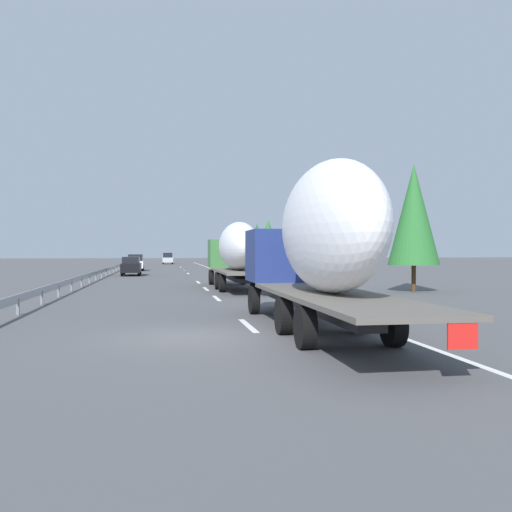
# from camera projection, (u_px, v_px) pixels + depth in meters

# --- Properties ---
(ground_plane) EXTENTS (260.00, 260.00, 0.00)m
(ground_plane) POSITION_uv_depth(u_px,v_px,m) (171.00, 275.00, 54.77)
(ground_plane) COLOR #4C4C4F
(lane_stripe_0) EXTENTS (3.20, 0.20, 0.01)m
(lane_stripe_0) POSITION_uv_depth(u_px,v_px,m) (248.00, 325.00, 17.58)
(lane_stripe_0) COLOR white
(lane_stripe_0) RESTS_ON ground_plane
(lane_stripe_1) EXTENTS (3.20, 0.20, 0.01)m
(lane_stripe_1) POSITION_uv_depth(u_px,v_px,m) (217.00, 298.00, 27.72)
(lane_stripe_1) COLOR white
(lane_stripe_1) RESTS_ON ground_plane
(lane_stripe_2) EXTENTS (3.20, 0.20, 0.01)m
(lane_stripe_2) POSITION_uv_depth(u_px,v_px,m) (206.00, 289.00, 34.48)
(lane_stripe_2) COLOR white
(lane_stripe_2) RESTS_ON ground_plane
(lane_stripe_3) EXTENTS (3.20, 0.20, 0.01)m
(lane_stripe_3) POSITION_uv_depth(u_px,v_px,m) (198.00, 282.00, 41.87)
(lane_stripe_3) COLOR white
(lane_stripe_3) RESTS_ON ground_plane
(lane_stripe_4) EXTENTS (3.20, 0.20, 0.01)m
(lane_stripe_4) POSITION_uv_depth(u_px,v_px,m) (188.00, 273.00, 58.10)
(lane_stripe_4) COLOR white
(lane_stripe_4) RESTS_ON ground_plane
(lane_stripe_5) EXTENTS (3.20, 0.20, 0.01)m
(lane_stripe_5) POSITION_uv_depth(u_px,v_px,m) (184.00, 270.00, 68.14)
(lane_stripe_5) COLOR white
(lane_stripe_5) RESTS_ON ground_plane
(lane_stripe_6) EXTENTS (3.20, 0.20, 0.01)m
(lane_stripe_6) POSITION_uv_depth(u_px,v_px,m) (184.00, 270.00, 69.50)
(lane_stripe_6) COLOR white
(lane_stripe_6) RESTS_ON ground_plane
(lane_stripe_7) EXTENTS (3.20, 0.20, 0.01)m
(lane_stripe_7) POSITION_uv_depth(u_px,v_px,m) (179.00, 265.00, 90.55)
(lane_stripe_7) COLOR white
(lane_stripe_7) RESTS_ON ground_plane
(lane_stripe_8) EXTENTS (3.20, 0.20, 0.01)m
(lane_stripe_8) POSITION_uv_depth(u_px,v_px,m) (181.00, 267.00, 81.38)
(lane_stripe_8) COLOR white
(lane_stripe_8) RESTS_ON ground_plane
(lane_stripe_9) EXTENTS (3.20, 0.20, 0.01)m
(lane_stripe_9) POSITION_uv_depth(u_px,v_px,m) (179.00, 265.00, 91.18)
(lane_stripe_9) COLOR white
(lane_stripe_9) RESTS_ON ground_plane
(edge_line_right) EXTENTS (110.00, 0.20, 0.01)m
(edge_line_right) POSITION_uv_depth(u_px,v_px,m) (222.00, 273.00, 60.60)
(edge_line_right) COLOR white
(edge_line_right) RESTS_ON ground_plane
(truck_lead) EXTENTS (13.32, 2.55, 4.02)m
(truck_lead) POSITION_uv_depth(u_px,v_px,m) (236.00, 251.00, 34.41)
(truck_lead) COLOR #387038
(truck_lead) RESTS_ON ground_plane
(truck_trailing) EXTENTS (14.19, 2.55, 4.73)m
(truck_trailing) POSITION_uv_depth(u_px,v_px,m) (319.00, 241.00, 16.18)
(truck_trailing) COLOR navy
(truck_trailing) RESTS_ON ground_plane
(car_white_van) EXTENTS (4.58, 1.83, 1.93)m
(car_white_van) POSITION_uv_depth(u_px,v_px,m) (136.00, 263.00, 66.14)
(car_white_van) COLOR white
(car_white_van) RESTS_ON ground_plane
(car_silver_hatch) EXTENTS (4.22, 1.84, 2.00)m
(car_silver_hatch) POSITION_uv_depth(u_px,v_px,m) (168.00, 258.00, 100.19)
(car_silver_hatch) COLOR #ADB2B7
(car_silver_hatch) RESTS_ON ground_plane
(car_black_suv) EXTENTS (4.70, 1.75, 1.77)m
(car_black_suv) POSITION_uv_depth(u_px,v_px,m) (131.00, 266.00, 53.31)
(car_black_suv) COLOR black
(car_black_suv) RESTS_ON ground_plane
(road_sign) EXTENTS (0.10, 0.90, 2.94)m
(road_sign) POSITION_uv_depth(u_px,v_px,m) (250.00, 254.00, 49.05)
(road_sign) COLOR gray
(road_sign) RESTS_ON ground_plane
(tree_0) EXTENTS (2.72, 2.72, 7.17)m
(tree_0) POSITION_uv_depth(u_px,v_px,m) (233.00, 241.00, 101.31)
(tree_0) COLOR #472D19
(tree_0) RESTS_ON ground_plane
(tree_1) EXTENTS (2.64, 2.64, 6.09)m
(tree_1) POSITION_uv_depth(u_px,v_px,m) (257.00, 240.00, 77.71)
(tree_1) COLOR #472D19
(tree_1) RESTS_ON ground_plane
(tree_2) EXTENTS (2.92, 2.92, 7.26)m
(tree_2) POSITION_uv_depth(u_px,v_px,m) (414.00, 215.00, 32.14)
(tree_2) COLOR #472D19
(tree_2) RESTS_ON ground_plane
(tree_3) EXTENTS (3.90, 3.90, 5.53)m
(tree_3) POSITION_uv_depth(u_px,v_px,m) (232.00, 245.00, 97.37)
(tree_3) COLOR #472D19
(tree_3) RESTS_ON ground_plane
(tree_4) EXTENTS (3.09, 3.09, 5.42)m
(tree_4) POSITION_uv_depth(u_px,v_px,m) (228.00, 245.00, 92.40)
(tree_4) COLOR #472D19
(tree_4) RESTS_ON ground_plane
(tree_5) EXTENTS (2.92, 2.92, 5.50)m
(tree_5) POSITION_uv_depth(u_px,v_px,m) (268.00, 240.00, 57.74)
(tree_5) COLOR #472D19
(tree_5) RESTS_ON ground_plane
(guardrail_median) EXTENTS (94.00, 0.10, 0.76)m
(guardrail_median) POSITION_uv_depth(u_px,v_px,m) (110.00, 268.00, 56.74)
(guardrail_median) COLOR #9EA0A5
(guardrail_median) RESTS_ON ground_plane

